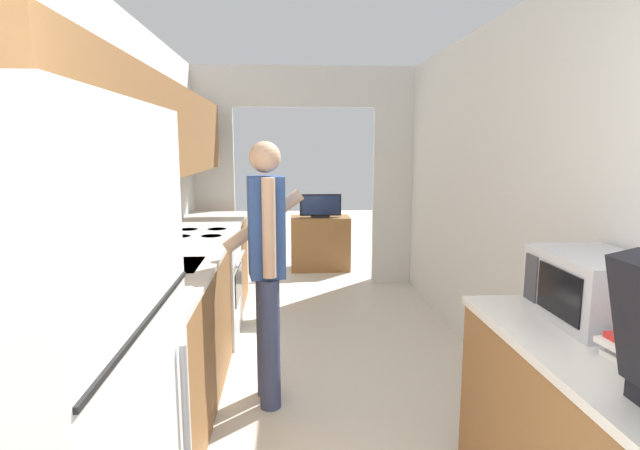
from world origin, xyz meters
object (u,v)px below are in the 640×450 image
(range_oven, at_px, (201,284))
(microwave, at_px, (594,288))
(television, at_px, (320,206))
(person, at_px, (267,266))
(tv_cabinet, at_px, (320,243))

(range_oven, height_order, microwave, microwave)
(television, bearing_deg, person, -99.47)
(microwave, xyz_separation_m, television, (-0.82, 4.50, -0.20))
(range_oven, distance_m, microwave, 3.07)
(microwave, distance_m, tv_cabinet, 4.67)
(person, relative_size, microwave, 3.23)
(person, bearing_deg, microwave, -137.83)
(range_oven, bearing_deg, tv_cabinet, 62.76)
(tv_cabinet, bearing_deg, person, -99.35)
(tv_cabinet, bearing_deg, microwave, -79.77)
(person, relative_size, tv_cabinet, 2.16)
(person, height_order, television, person)
(range_oven, distance_m, television, 2.55)
(tv_cabinet, bearing_deg, range_oven, -117.24)
(person, height_order, tv_cabinet, person)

